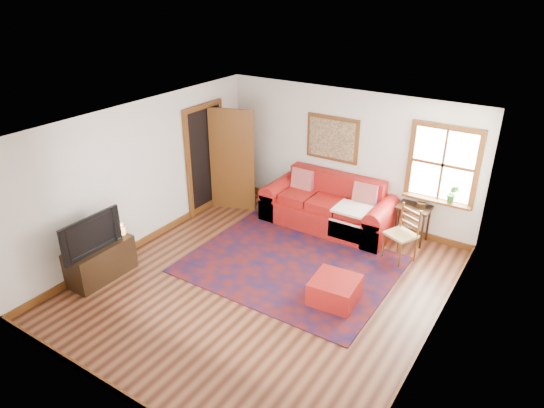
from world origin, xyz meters
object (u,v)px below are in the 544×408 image
Objects in this scene: red_leather_sofa at (329,210)px; red_ottoman at (335,290)px; side_table at (414,213)px; media_cabinet at (101,261)px; ladder_back_chair at (404,232)px.

red_leather_sofa reaches higher than red_ottoman.
red_leather_sofa is at bearing -170.55° from side_table.
side_table is 0.65× the size of media_cabinet.
red_ottoman is 0.69× the size of ladder_back_chair.
red_ottoman is 0.62× the size of media_cabinet.
red_leather_sofa is at bearing 165.08° from ladder_back_chair.
media_cabinet is at bearing -161.62° from red_ottoman.
side_table is 0.68m from ladder_back_chair.
red_leather_sofa reaches higher than side_table.
red_ottoman is at bearing -103.66° from ladder_back_chair.
side_table reaches higher than media_cabinet.
red_leather_sofa is 1.64m from ladder_back_chair.
ladder_back_chair is at bearing -84.81° from side_table.
media_cabinet is at bearing -140.46° from ladder_back_chair.
ladder_back_chair is (1.57, -0.42, 0.19)m from red_leather_sofa.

